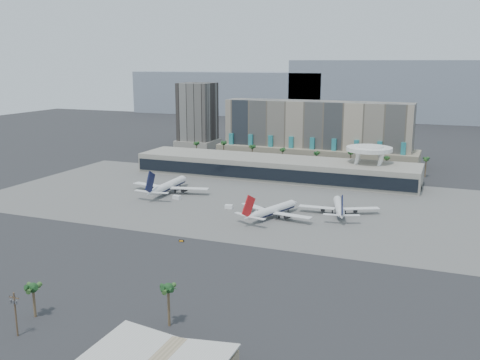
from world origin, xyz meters
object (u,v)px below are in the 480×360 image
at_px(taxiway_sign, 181,241).
at_px(airliner_centre, 273,210).
at_px(service_vehicle_a, 177,197).
at_px(utility_pole, 15,311).
at_px(service_vehicle_b, 229,207).
at_px(airliner_left, 168,186).
at_px(airliner_right, 339,207).

bearing_deg(taxiway_sign, airliner_centre, 51.01).
bearing_deg(service_vehicle_a, utility_pole, -70.02).
xyz_separation_m(airliner_centre, service_vehicle_a, (-55.85, 13.01, -2.48)).
xyz_separation_m(service_vehicle_a, taxiway_sign, (33.15, -57.81, -0.53)).
xyz_separation_m(service_vehicle_a, service_vehicle_b, (31.59, -6.34, -0.07)).
height_order(utility_pole, service_vehicle_b, utility_pole).
height_order(utility_pole, taxiway_sign, utility_pole).
height_order(airliner_centre, service_vehicle_b, airliner_centre).
bearing_deg(service_vehicle_b, service_vehicle_a, 158.12).
height_order(airliner_left, taxiway_sign, airliner_left).
relative_size(airliner_left, airliner_centre, 1.20).
height_order(airliner_left, airliner_right, airliner_left).
height_order(service_vehicle_b, taxiway_sign, service_vehicle_b).
bearing_deg(service_vehicle_b, airliner_centre, -25.94).
bearing_deg(service_vehicle_a, airliner_left, 143.90).
relative_size(utility_pole, airliner_right, 0.32).
xyz_separation_m(utility_pole, airliner_left, (-38.67, 148.83, -3.15)).
distance_m(airliner_left, taxiway_sign, 80.94).
relative_size(airliner_left, taxiway_sign, 22.00).
xyz_separation_m(airliner_centre, airliner_right, (26.73, 16.79, -0.14)).
bearing_deg(airliner_centre, utility_pole, -82.56).
height_order(utility_pole, airliner_right, airliner_right).
height_order(airliner_right, service_vehicle_a, airliner_right).
bearing_deg(service_vehicle_a, service_vehicle_b, -2.87).
bearing_deg(airliner_right, airliner_left, 160.98).
relative_size(airliner_right, service_vehicle_a, 9.24).
relative_size(service_vehicle_b, taxiway_sign, 1.72).
distance_m(airliner_left, airliner_right, 93.25).
bearing_deg(taxiway_sign, service_vehicle_b, 79.62).
bearing_deg(service_vehicle_a, airliner_right, 11.09).
bearing_deg(taxiway_sign, utility_pole, -105.61).
distance_m(airliner_left, service_vehicle_b, 45.31).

